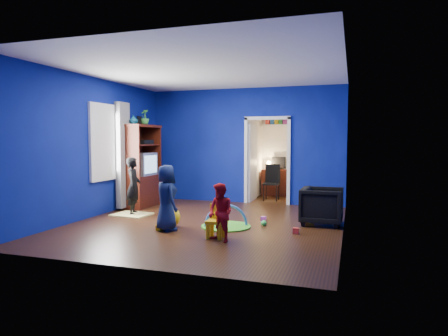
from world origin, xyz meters
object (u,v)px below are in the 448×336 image
(armchair, at_px, (322,206))
(folding_chair, at_px, (271,183))
(kid_chair, at_px, (216,223))
(crt_tv, at_px, (142,164))
(study_desk, at_px, (278,183))
(child_black, at_px, (134,186))
(hopper_ball, at_px, (170,217))
(play_mat, at_px, (226,226))
(child_navy, at_px, (166,198))
(toddler_red, at_px, (220,213))
(vase, at_px, (134,120))
(tv_armoire, at_px, (141,166))

(armchair, height_order, folding_chair, folding_chair)
(kid_chair, bearing_deg, crt_tv, 137.53)
(study_desk, distance_m, folding_chair, 0.96)
(child_black, bearing_deg, crt_tv, -2.25)
(child_black, relative_size, crt_tv, 1.76)
(child_black, distance_m, hopper_ball, 1.63)
(play_mat, relative_size, folding_chair, 0.99)
(kid_chair, bearing_deg, folding_chair, 88.42)
(child_navy, bearing_deg, folding_chair, -62.68)
(hopper_ball, height_order, play_mat, hopper_ball)
(toddler_red, height_order, hopper_ball, toddler_red)
(toddler_red, xyz_separation_m, kid_chair, (-0.15, 0.20, -0.21))
(vase, bearing_deg, study_desk, 47.91)
(study_desk, bearing_deg, tv_armoire, -134.98)
(child_navy, height_order, folding_chair, child_navy)
(child_navy, xyz_separation_m, tv_armoire, (-1.74, 2.17, 0.40))
(crt_tv, height_order, hopper_ball, crt_tv)
(folding_chair, bearing_deg, child_navy, -105.01)
(armchair, height_order, child_black, child_black)
(hopper_ball, height_order, kid_chair, kid_chair)
(child_black, xyz_separation_m, tv_armoire, (-0.40, 1.02, 0.36))
(crt_tv, xyz_separation_m, folding_chair, (2.78, 1.86, -0.56))
(kid_chair, bearing_deg, tv_armoire, 137.95)
(vase, distance_m, kid_chair, 3.92)
(kid_chair, bearing_deg, hopper_ball, 153.83)
(play_mat, distance_m, study_desk, 4.42)
(tv_armoire, height_order, study_desk, tv_armoire)
(kid_chair, xyz_separation_m, study_desk, (0.07, 5.25, 0.12))
(vase, height_order, hopper_ball, vase)
(toddler_red, xyz_separation_m, hopper_ball, (-1.21, 0.71, -0.27))
(tv_armoire, relative_size, study_desk, 2.23)
(kid_chair, bearing_deg, child_navy, 165.13)
(folding_chair, bearing_deg, study_desk, 90.00)
(child_black, xyz_separation_m, toddler_red, (2.50, -1.61, -0.15))
(toddler_red, xyz_separation_m, study_desk, (-0.08, 5.45, -0.09))
(kid_chair, xyz_separation_m, play_mat, (-0.09, 0.85, -0.24))
(toddler_red, height_order, play_mat, toddler_red)
(hopper_ball, xyz_separation_m, play_mat, (0.97, 0.34, -0.18))
(child_black, distance_m, play_mat, 2.40)
(armchair, xyz_separation_m, crt_tv, (-4.28, 0.82, 0.67))
(vase, relative_size, hopper_ball, 0.56)
(armchair, relative_size, hopper_ball, 2.08)
(child_navy, distance_m, study_desk, 5.11)
(study_desk, bearing_deg, armchair, -67.62)
(vase, height_order, tv_armoire, vase)
(armchair, relative_size, crt_tv, 1.11)
(armchair, bearing_deg, kid_chair, 136.68)
(study_desk, bearing_deg, crt_tv, -134.57)
(hopper_ball, xyz_separation_m, study_desk, (1.13, 4.74, 0.19))
(toddler_red, distance_m, folding_chair, 4.49)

